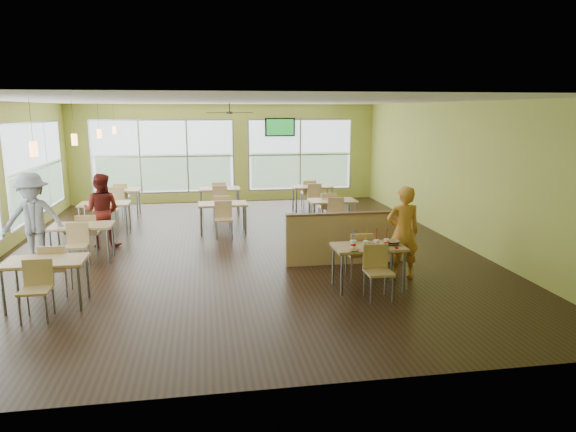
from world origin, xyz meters
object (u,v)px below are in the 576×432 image
at_px(main_table, 368,252).
at_px(man_plaid, 403,233).
at_px(half_wall_divider, 345,238).
at_px(food_basket, 392,242).

distance_m(main_table, man_plaid, 0.90).
xyz_separation_m(half_wall_divider, man_plaid, (0.77, -1.04, 0.33)).
bearing_deg(main_table, food_basket, 2.79).
bearing_deg(food_basket, main_table, -177.21).
distance_m(man_plaid, food_basket, 0.52).
xyz_separation_m(man_plaid, food_basket, (-0.34, -0.39, -0.07)).
xyz_separation_m(main_table, food_basket, (0.43, 0.02, 0.15)).
xyz_separation_m(half_wall_divider, food_basket, (0.43, -1.43, 0.26)).
relative_size(half_wall_divider, man_plaid, 1.41).
bearing_deg(food_basket, half_wall_divider, 106.66).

